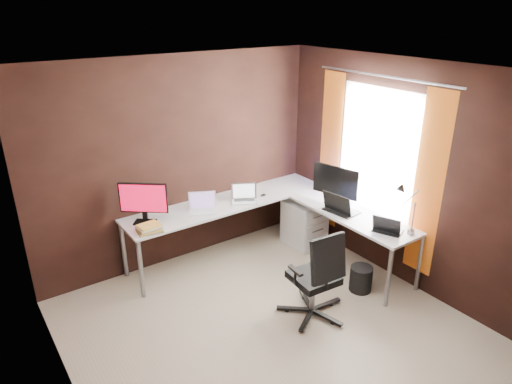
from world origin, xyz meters
TOP-DOWN VIEW (x-y plane):
  - room at (0.34, 0.07)m, footprint 3.60×3.60m
  - desk at (0.84, 1.04)m, footprint 2.65×2.25m
  - drawer_pedestal at (1.43, 1.15)m, footprint 0.42×0.50m
  - monitor_left at (-0.59, 1.54)m, footprint 0.43×0.36m
  - monitor_right at (1.48, 0.69)m, footprint 0.21×0.58m
  - laptop_white at (0.08, 1.44)m, footprint 0.39×0.35m
  - laptop_silver at (0.65, 1.40)m, footprint 0.38×0.35m
  - laptop_black_big at (1.37, 0.48)m, footprint 0.32×0.42m
  - laptop_black_small at (1.43, -0.18)m, footprint 0.31×0.36m
  - book_stack at (-0.65, 1.30)m, footprint 0.28×0.23m
  - mouse_left at (-0.61, 1.30)m, footprint 0.10×0.07m
  - mouse_corner at (0.92, 1.38)m, footprint 0.09×0.07m
  - desk_lamp at (1.54, -0.29)m, footprint 0.19×0.21m
  - office_chair at (0.51, -0.08)m, footprint 0.55×0.55m
  - wastebasket at (1.24, -0.05)m, footprint 0.32×0.32m

SIDE VIEW (x-z plane):
  - wastebasket at x=1.24m, z-range 0.00..0.29m
  - office_chair at x=0.51m, z-range -0.20..0.78m
  - drawer_pedestal at x=1.43m, z-range 0.00..0.60m
  - desk at x=0.84m, z-range 0.31..1.04m
  - mouse_corner at x=0.92m, z-range 0.73..0.76m
  - mouse_left at x=-0.61m, z-range 0.73..0.77m
  - book_stack at x=-0.65m, z-range 0.73..0.81m
  - laptop_black_small at x=1.43m, z-range 0.67..0.88m
  - laptop_silver at x=0.65m, z-range 0.67..0.88m
  - laptop_white at x=0.08m, z-range 0.67..0.89m
  - laptop_black_big at x=1.37m, z-range 0.66..0.91m
  - monitor_left at x=-0.59m, z-range 0.76..1.23m
  - monitor_right at x=1.48m, z-range 0.76..1.25m
  - desk_lamp at x=1.54m, z-range 0.80..1.36m
  - room at x=0.34m, z-range 0.03..2.53m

